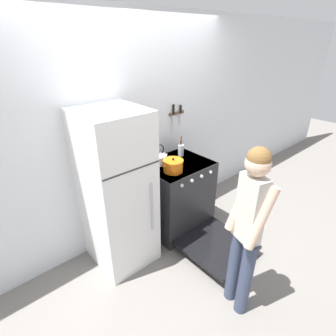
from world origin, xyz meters
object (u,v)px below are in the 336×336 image
Objects in this scene: stove_range at (178,197)px; tea_kettle at (159,158)px; dutch_oven_pot at (173,166)px; utensil_jar at (181,150)px; person at (247,226)px; refrigerator at (117,192)px.

stove_range is 5.64× the size of tea_kettle.
dutch_oven_pot is 1.05× the size of utensil_jar.
person is at bearing -112.28° from utensil_jar.
utensil_jar is at bearing 7.58° from refrigerator.
person is at bearing -98.41° from tea_kettle.
refrigerator is 0.92m from stove_range.
stove_range is at bearing -45.99° from tea_kettle.
refrigerator is 1.07× the size of person.
refrigerator is at bearing 168.76° from dutch_oven_pot.
person is (-0.56, -1.36, -0.09)m from utensil_jar.
person is (0.47, -1.22, 0.06)m from refrigerator.
dutch_oven_pot is 0.46m from utensil_jar.
refrigerator is at bearing 37.31° from person.
refrigerator is 6.93× the size of tea_kettle.
stove_range is at bearing -2.70° from refrigerator.
person reaches higher than dutch_oven_pot.
utensil_jar is at bearing 41.88° from stove_range.
stove_range is 0.57m from dutch_oven_pot.
refrigerator is at bearing 177.30° from stove_range.
utensil_jar is at bearing -5.80° from person.
tea_kettle reaches higher than dutch_oven_pot.
utensil_jar is (0.37, 0.27, 0.01)m from dutch_oven_pot.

